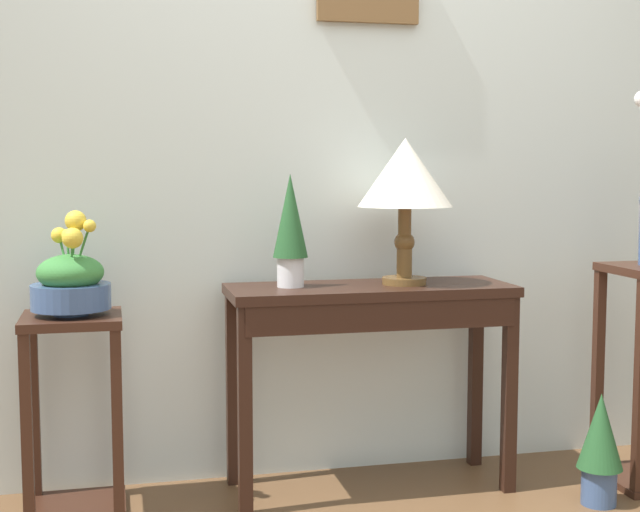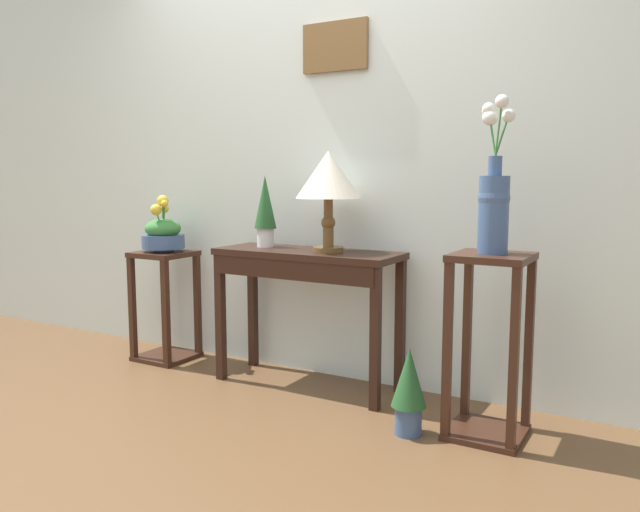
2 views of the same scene
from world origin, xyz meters
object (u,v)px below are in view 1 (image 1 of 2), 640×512
object	(u,v)px
potted_plant_on_console	(290,225)
planter_bowl_wide_left	(71,281)
console_table	(372,321)
potted_plant_floor	(600,444)
table_lamp	(405,177)
pedestal_stand_left	(74,416)

from	to	relation	value
potted_plant_on_console	planter_bowl_wide_left	distance (m)	0.76
potted_plant_on_console	planter_bowl_wide_left	world-z (taller)	potted_plant_on_console
console_table	potted_plant_floor	xyz separation A→B (m)	(0.73, -0.32, -0.40)
planter_bowl_wide_left	console_table	bearing A→B (deg)	-0.65
console_table	table_lamp	bearing A→B (deg)	9.59
potted_plant_on_console	potted_plant_floor	size ratio (longest dim) A/B	1.01
table_lamp	pedestal_stand_left	distance (m)	1.40
potted_plant_floor	table_lamp	bearing A→B (deg)	150.36
potted_plant_floor	potted_plant_on_console	bearing A→B (deg)	160.33
console_table	table_lamp	xyz separation A→B (m)	(0.13, 0.02, 0.51)
pedestal_stand_left	potted_plant_floor	xyz separation A→B (m)	(1.75, -0.33, -0.12)
table_lamp	planter_bowl_wide_left	world-z (taller)	table_lamp
potted_plant_on_console	planter_bowl_wide_left	size ratio (longest dim) A/B	1.15
potted_plant_on_console	potted_plant_floor	bearing A→B (deg)	-19.67
table_lamp	pedestal_stand_left	bearing A→B (deg)	-179.59
console_table	pedestal_stand_left	world-z (taller)	console_table
table_lamp	potted_plant_floor	size ratio (longest dim) A/B	1.32
potted_plant_floor	console_table	bearing A→B (deg)	156.29
console_table	planter_bowl_wide_left	xyz separation A→B (m)	(-1.03, 0.01, 0.17)
pedestal_stand_left	planter_bowl_wide_left	xyz separation A→B (m)	(0.00, -0.00, 0.45)
console_table	potted_plant_on_console	distance (m)	0.45
table_lamp	potted_plant_on_console	distance (m)	0.44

